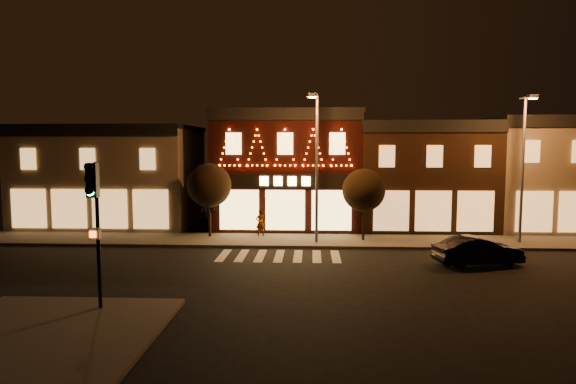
# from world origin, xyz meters

# --- Properties ---
(ground) EXTENTS (120.00, 120.00, 0.00)m
(ground) POSITION_xyz_m (0.00, 0.00, 0.00)
(ground) COLOR black
(ground) RESTS_ON ground
(sidewalk_far) EXTENTS (44.00, 4.00, 0.15)m
(sidewalk_far) POSITION_xyz_m (2.00, 8.00, 0.07)
(sidewalk_far) COLOR #47423D
(sidewalk_far) RESTS_ON ground
(sidewalk_near) EXTENTS (7.00, 7.00, 0.15)m
(sidewalk_near) POSITION_xyz_m (-6.50, -7.50, 0.07)
(sidewalk_near) COLOR #47423D
(sidewalk_near) RESTS_ON ground
(building_left) EXTENTS (12.20, 8.28, 7.30)m
(building_left) POSITION_xyz_m (-13.00, 13.99, 3.66)
(building_left) COLOR #7F725A
(building_left) RESTS_ON ground
(building_pulp) EXTENTS (10.20, 8.34, 8.30)m
(building_pulp) POSITION_xyz_m (0.00, 13.98, 4.16)
(building_pulp) COLOR black
(building_pulp) RESTS_ON ground
(building_right_a) EXTENTS (9.20, 8.28, 7.50)m
(building_right_a) POSITION_xyz_m (9.50, 13.99, 3.76)
(building_right_a) COLOR #362013
(building_right_a) RESTS_ON ground
(building_right_b) EXTENTS (9.20, 8.28, 7.80)m
(building_right_b) POSITION_xyz_m (18.50, 13.99, 3.91)
(building_right_b) COLOR #7F725A
(building_right_b) RESTS_ON ground
(traffic_signal_near) EXTENTS (0.38, 0.53, 5.14)m
(traffic_signal_near) POSITION_xyz_m (-5.73, -5.30, 3.77)
(traffic_signal_near) COLOR black
(traffic_signal_near) RESTS_ON sidewalk_near
(streetlamp_mid) EXTENTS (0.66, 1.98, 8.64)m
(streetlamp_mid) POSITION_xyz_m (1.97, 6.98, 5.22)
(streetlamp_mid) COLOR #59595E
(streetlamp_mid) RESTS_ON sidewalk_far
(streetlamp_right) EXTENTS (0.71, 1.96, 8.55)m
(streetlamp_right) POSITION_xyz_m (14.03, 7.50, 5.17)
(streetlamp_right) COLOR #59595E
(streetlamp_right) RESTS_ON sidewalk_far
(tree_left) EXTENTS (2.77, 2.77, 4.62)m
(tree_left) POSITION_xyz_m (-4.71, 8.79, 3.39)
(tree_left) COLOR black
(tree_left) RESTS_ON sidewalk_far
(tree_right) EXTENTS (2.60, 2.60, 4.34)m
(tree_right) POSITION_xyz_m (4.86, 8.02, 3.19)
(tree_right) COLOR black
(tree_right) RESTS_ON sidewalk_far
(dark_sedan) EXTENTS (4.48, 2.35, 1.40)m
(dark_sedan) POSITION_xyz_m (9.88, 2.51, 0.70)
(dark_sedan) COLOR black
(dark_sedan) RESTS_ON ground
(pedestrian) EXTENTS (0.69, 0.56, 1.66)m
(pedestrian) POSITION_xyz_m (-1.53, 9.07, 0.98)
(pedestrian) COLOR gray
(pedestrian) RESTS_ON sidewalk_far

